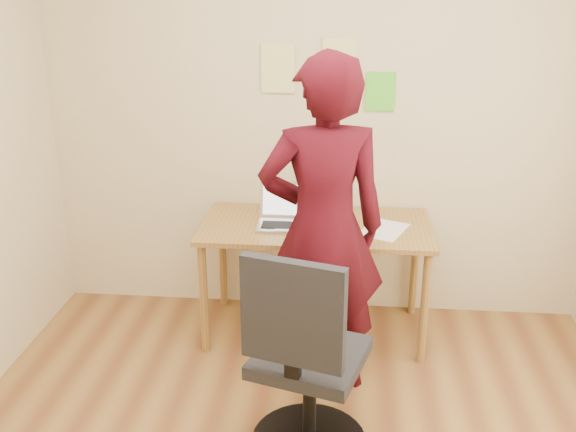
# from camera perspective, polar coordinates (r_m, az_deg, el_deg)

# --- Properties ---
(room) EXTENTS (3.58, 3.58, 2.78)m
(room) POSITION_cam_1_polar(r_m,az_deg,el_deg) (2.42, 0.62, 0.97)
(room) COLOR brown
(room) RESTS_ON ground
(desk) EXTENTS (1.40, 0.70, 0.74)m
(desk) POSITION_cam_1_polar(r_m,az_deg,el_deg) (3.95, 2.49, -1.93)
(desk) COLOR olive
(desk) RESTS_ON ground
(laptop) EXTENTS (0.33, 0.29, 0.24)m
(laptop) POSITION_cam_1_polar(r_m,az_deg,el_deg) (3.91, -0.28, -0.01)
(laptop) COLOR #B3B4BB
(laptop) RESTS_ON desk
(paper_sheet) EXTENTS (0.34, 0.39, 0.00)m
(paper_sheet) POSITION_cam_1_polar(r_m,az_deg,el_deg) (3.88, 8.51, -1.20)
(paper_sheet) COLOR white
(paper_sheet) RESTS_ON desk
(phone) EXTENTS (0.11, 0.13, 0.01)m
(phone) POSITION_cam_1_polar(r_m,az_deg,el_deg) (3.72, 4.52, -1.92)
(phone) COLOR black
(phone) RESTS_ON desk
(wall_note_left) EXTENTS (0.21, 0.00, 0.30)m
(wall_note_left) POSITION_cam_1_polar(r_m,az_deg,el_deg) (4.07, -0.89, 12.97)
(wall_note_left) COLOR #E6E18A
(wall_note_left) RESTS_ON room
(wall_note_mid) EXTENTS (0.21, 0.00, 0.30)m
(wall_note_mid) POSITION_cam_1_polar(r_m,az_deg,el_deg) (4.04, 4.60, 13.37)
(wall_note_mid) COLOR #E6E18A
(wall_note_mid) RESTS_ON room
(wall_note_right) EXTENTS (0.18, 0.00, 0.24)m
(wall_note_right) POSITION_cam_1_polar(r_m,az_deg,el_deg) (4.07, 8.22, 10.88)
(wall_note_right) COLOR #57D22F
(wall_note_right) RESTS_ON room
(office_chair) EXTENTS (0.59, 0.60, 1.08)m
(office_chair) POSITION_cam_1_polar(r_m,az_deg,el_deg) (3.02, 1.51, -13.67)
(office_chair) COLOR black
(office_chair) RESTS_ON ground
(person) EXTENTS (0.74, 0.56, 1.84)m
(person) POSITION_cam_1_polar(r_m,az_deg,el_deg) (3.35, 3.11, -1.20)
(person) COLOR #3B0810
(person) RESTS_ON ground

